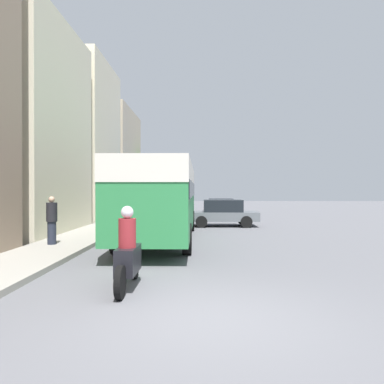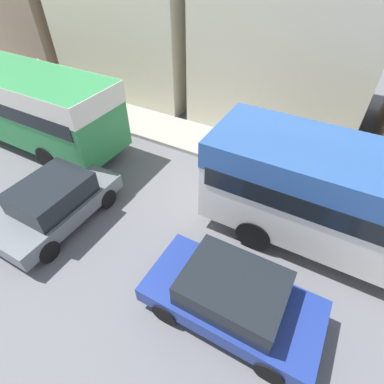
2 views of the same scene
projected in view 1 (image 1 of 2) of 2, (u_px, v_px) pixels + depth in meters
ground_plane at (214, 320)px, 5.93m from camera, size 120.00×120.00×0.00m
building_far_terrace at (60, 142)px, 24.95m from camera, size 6.65×6.98×10.41m
building_end_row at (101, 162)px, 33.75m from camera, size 5.77×8.93×9.13m
bus_lead at (162, 192)px, 15.24m from camera, size 2.53×10.95×3.02m
bus_following at (176, 191)px, 29.40m from camera, size 2.59×9.16×3.02m
motorcycle_behind_lead at (128, 256)px, 7.79m from camera, size 0.39×2.24×1.73m
car_crossing at (221, 208)px, 26.78m from camera, size 1.97×4.01×1.41m
car_far_curb at (223, 212)px, 20.94m from camera, size 3.89×1.93×1.48m
pedestrian_walking_away at (52, 220)px, 13.04m from camera, size 0.37×0.37×1.67m
street_tree at (148, 170)px, 36.78m from camera, size 3.36×3.36×5.47m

